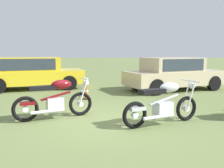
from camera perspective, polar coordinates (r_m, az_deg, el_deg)
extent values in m
plane|color=olive|center=(6.12, -1.70, -8.48)|extent=(120.00, 120.00, 0.00)
torus|color=black|center=(6.58, -7.33, -4.58)|extent=(0.62, 0.33, 0.63)
torus|color=black|center=(6.28, -19.49, -5.53)|extent=(0.62, 0.33, 0.63)
cylinder|color=silver|center=(6.58, -7.33, -4.58)|extent=(0.17, 0.15, 0.14)
cylinder|color=silver|center=(6.28, -19.49, -5.53)|extent=(0.17, 0.15, 0.14)
cylinder|color=silver|center=(6.62, -7.14, -1.57)|extent=(0.26, 0.14, 0.74)
cylinder|color=silver|center=(6.45, -6.62, -1.80)|extent=(0.26, 0.14, 0.74)
cube|color=silver|center=(6.38, -13.11, -4.49)|extent=(0.49, 0.43, 0.32)
cylinder|color=maroon|center=(6.35, -12.90, -2.71)|extent=(0.72, 0.35, 0.22)
ellipsoid|color=maroon|center=(6.34, -11.66, -0.10)|extent=(0.58, 0.44, 0.24)
cube|color=black|center=(6.25, -15.90, -0.90)|extent=(0.65, 0.45, 0.10)
cube|color=maroon|center=(6.26, -19.00, -4.24)|extent=(0.40, 0.31, 0.08)
cylinder|color=silver|center=(6.50, -6.60, 1.23)|extent=(0.28, 0.60, 0.03)
sphere|color=silver|center=(6.54, -6.09, 0.21)|extent=(0.21, 0.21, 0.16)
cylinder|color=silver|center=(6.22, -14.72, -6.19)|extent=(0.77, 0.38, 0.08)
torus|color=black|center=(6.32, 16.85, -5.45)|extent=(0.60, 0.31, 0.61)
torus|color=black|center=(5.46, 5.30, -7.18)|extent=(0.60, 0.31, 0.61)
cylinder|color=silver|center=(6.32, 16.85, -5.45)|extent=(0.17, 0.15, 0.14)
cylinder|color=silver|center=(5.46, 5.30, -7.18)|extent=(0.17, 0.15, 0.14)
cylinder|color=silver|center=(6.36, 16.82, -2.26)|extent=(0.27, 0.14, 0.75)
cylinder|color=silver|center=(6.23, 17.93, -2.51)|extent=(0.27, 0.14, 0.75)
cube|color=silver|center=(5.85, 11.68, -5.55)|extent=(0.48, 0.43, 0.32)
cylinder|color=#B7BABF|center=(5.83, 11.97, -3.60)|extent=(0.76, 0.36, 0.23)
ellipsoid|color=#B7BABF|center=(5.88, 13.21, -0.76)|extent=(0.58, 0.44, 0.24)
cube|color=black|center=(5.60, 9.35, -1.69)|extent=(0.65, 0.45, 0.10)
cube|color=#B7BABF|center=(5.46, 5.86, -5.69)|extent=(0.40, 0.30, 0.08)
cylinder|color=silver|center=(6.27, 17.76, 0.69)|extent=(0.27, 0.60, 0.03)
sphere|color=silver|center=(6.33, 18.11, -0.37)|extent=(0.21, 0.21, 0.16)
cylinder|color=silver|center=(5.63, 10.83, -7.50)|extent=(0.77, 0.38, 0.08)
cube|color=gold|center=(11.65, -17.50, 1.59)|extent=(4.59, 2.80, 0.60)
cube|color=gold|center=(11.61, -19.59, 4.36)|extent=(3.30, 2.30, 0.60)
cube|color=#2D3842|center=(11.61, -19.60, 4.46)|extent=(2.88, 2.22, 0.48)
cylinder|color=black|center=(12.59, -10.96, 1.17)|extent=(0.68, 0.38, 0.64)
cylinder|color=black|center=(10.97, -9.87, 0.27)|extent=(0.68, 0.38, 0.64)
cylinder|color=black|center=(12.56, -24.08, 0.64)|extent=(0.68, 0.38, 0.64)
cube|color=#BCAD8C|center=(11.13, 14.32, 1.44)|extent=(4.69, 3.12, 0.60)
cube|color=#BCAD8C|center=(10.99, 13.80, 4.42)|extent=(2.79, 2.28, 0.60)
cube|color=#2D3842|center=(10.99, 13.80, 4.52)|extent=(2.46, 2.18, 0.48)
cylinder|color=black|center=(12.70, 17.39, 1.02)|extent=(0.68, 0.43, 0.64)
cylinder|color=black|center=(11.55, 22.54, 0.16)|extent=(0.68, 0.43, 0.64)
cylinder|color=black|center=(11.00, 5.61, 0.36)|extent=(0.68, 0.43, 0.64)
cylinder|color=black|center=(9.65, 10.20, -0.73)|extent=(0.68, 0.43, 0.64)
cone|color=#EA590F|center=(8.78, -5.91, -1.81)|extent=(0.18, 0.18, 0.53)
cube|color=black|center=(8.83, -5.89, -3.43)|extent=(0.25, 0.25, 0.03)
cylinder|color=white|center=(8.78, -5.91, -1.64)|extent=(0.12, 0.12, 0.07)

